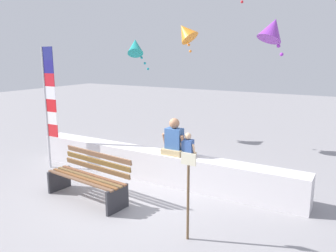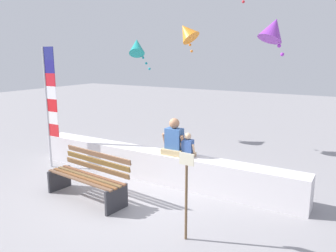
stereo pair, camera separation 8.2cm
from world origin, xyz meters
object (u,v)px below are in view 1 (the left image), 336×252
(person_adult, at_px, (174,140))
(park_bench, at_px, (89,177))
(kite_teal, at_px, (135,46))
(kite_orange, at_px, (186,32))
(sign_post, at_px, (188,189))
(kite_purple, at_px, (272,29))
(person_child, at_px, (188,147))
(flag_banner, at_px, (49,99))

(person_adult, bearing_deg, park_bench, -124.74)
(park_bench, xyz_separation_m, kite_teal, (-2.08, 4.51, 2.60))
(park_bench, distance_m, kite_teal, 5.61)
(park_bench, relative_size, kite_orange, 1.95)
(kite_teal, bearing_deg, sign_post, -47.96)
(kite_orange, height_order, sign_post, kite_orange)
(park_bench, xyz_separation_m, person_adult, (1.04, 1.50, 0.55))
(kite_purple, bearing_deg, person_child, -125.96)
(kite_teal, xyz_separation_m, sign_post, (4.41, -4.89, -2.22))
(person_adult, height_order, kite_purple, kite_purple)
(sign_post, bearing_deg, person_child, 117.06)
(park_bench, xyz_separation_m, kite_purple, (2.56, 3.15, 2.87))
(kite_purple, relative_size, kite_teal, 0.81)
(person_child, relative_size, kite_orange, 0.54)
(person_child, bearing_deg, kite_orange, 118.60)
(person_child, distance_m, kite_orange, 4.07)
(person_child, xyz_separation_m, kite_orange, (-1.52, 2.79, 2.53))
(flag_banner, relative_size, kite_teal, 2.61)
(person_adult, relative_size, kite_teal, 0.70)
(flag_banner, bearing_deg, kite_teal, 90.52)
(person_adult, distance_m, person_child, 0.34)
(park_bench, height_order, flag_banner, flag_banner)
(park_bench, height_order, sign_post, sign_post)
(flag_banner, relative_size, kite_purple, 3.24)
(kite_teal, bearing_deg, kite_orange, -6.44)
(kite_orange, bearing_deg, person_child, -61.40)
(park_bench, distance_m, kite_purple, 4.98)
(park_bench, bearing_deg, person_adult, 55.26)
(park_bench, bearing_deg, person_child, 47.73)
(flag_banner, distance_m, kite_teal, 3.85)
(person_child, distance_m, kite_purple, 3.17)
(person_adult, xyz_separation_m, person_child, (0.32, 0.00, -0.11))
(person_child, xyz_separation_m, flag_banner, (-3.41, -0.61, 0.85))
(person_child, distance_m, sign_post, 2.11)
(kite_teal, height_order, sign_post, kite_teal)
(flag_banner, height_order, kite_purple, kite_purple)
(person_adult, relative_size, sign_post, 0.58)
(park_bench, bearing_deg, sign_post, -9.09)
(person_adult, bearing_deg, person_child, 0.06)
(kite_purple, distance_m, kite_teal, 4.85)
(kite_orange, xyz_separation_m, sign_post, (2.48, -4.67, -2.60))
(person_child, xyz_separation_m, sign_post, (0.96, -1.88, -0.06))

